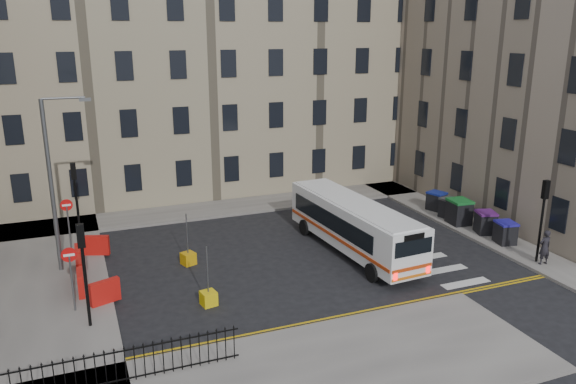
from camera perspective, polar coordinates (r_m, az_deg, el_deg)
ground at (r=29.54m, az=4.13°, el=-5.82°), size 120.00×120.00×0.00m
pavement_north at (r=35.50m, az=-10.76°, el=-2.12°), size 36.00×3.20×0.15m
pavement_east at (r=37.17m, az=14.05°, el=-1.50°), size 2.40×26.00×0.15m
pavement_west at (r=27.94m, az=-24.06°, el=-8.42°), size 6.00×22.00×0.15m
terrace_north at (r=40.52m, az=-14.76°, el=12.22°), size 38.30×10.80×17.20m
corner_east at (r=42.92m, az=25.39°, el=12.75°), size 17.80×24.30×19.20m
traffic_light_east at (r=29.29m, az=24.50°, el=-1.52°), size 0.28×0.22×4.10m
traffic_light_nw at (r=32.18m, az=-20.81°, el=0.38°), size 0.28×0.22×4.10m
traffic_light_sw at (r=22.18m, az=-20.08°, el=-6.45°), size 0.28×0.22×4.10m
streetlamp at (r=27.48m, az=-22.93°, el=0.76°), size 0.50×0.22×8.14m
no_entry_north at (r=30.48m, az=-21.49°, el=-2.09°), size 0.60×0.08×3.00m
no_entry_south at (r=23.87m, az=-21.24°, el=-7.02°), size 0.60×0.08×3.00m
roadworks_barriers at (r=27.19m, az=-19.67°, el=-7.29°), size 1.66×6.26×1.00m
iron_railings at (r=19.39m, az=-16.66°, el=-16.59°), size 7.80×0.04×1.20m
bus at (r=28.80m, az=6.65°, el=-3.21°), size 2.97×9.92×2.65m
wheelie_bin_a at (r=31.83m, az=21.20°, el=-3.85°), size 1.12×1.23×1.17m
wheelie_bin_b at (r=32.99m, az=19.41°, el=-2.92°), size 1.28×1.37×1.24m
wheelie_bin_c at (r=34.08m, az=16.99°, el=-1.91°), size 1.25×1.40×1.44m
wheelie_bin_d at (r=35.03m, az=16.12°, el=-1.57°), size 1.13×1.24×1.19m
wheelie_bin_e at (r=36.32m, az=14.83°, el=-0.88°), size 1.21×1.29×1.15m
pedestrian at (r=29.66m, az=24.62°, el=-5.12°), size 0.66×0.45×1.73m
bollard_yellow at (r=27.96m, az=-10.09°, el=-6.67°), size 0.77×0.77×0.60m
bollard_chevron at (r=23.93m, az=-8.07°, el=-10.64°), size 0.70×0.70×0.60m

